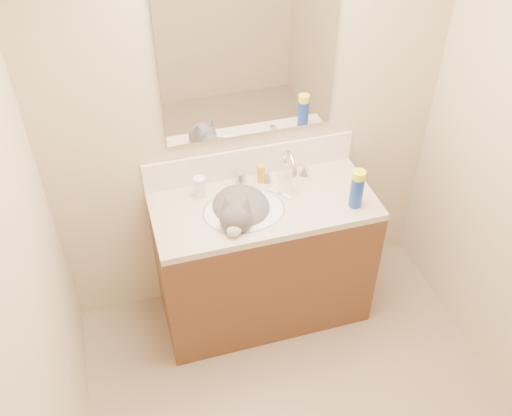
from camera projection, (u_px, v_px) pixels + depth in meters
room_shell at (350, 238)px, 1.92m from camera, size 2.24×2.54×2.52m
vanity_cabinet at (263, 262)px, 3.33m from camera, size 1.20×0.55×0.82m
counter_slab at (264, 206)px, 3.05m from camera, size 1.20×0.55×0.04m
basin at (244, 221)px, 3.04m from camera, size 0.45×0.36×0.14m
faucet at (288, 170)px, 3.12m from camera, size 0.28×0.20×0.21m
cat at (241, 213)px, 3.01m from camera, size 0.44×0.49×0.34m
backsplash at (251, 162)px, 3.17m from camera, size 1.20×0.02×0.18m
mirror at (250, 64)px, 2.79m from camera, size 0.90×0.02×0.80m
pill_bottle at (200, 187)px, 3.05m from camera, size 0.08×0.08×0.12m
pill_label at (200, 189)px, 3.06m from camera, size 0.07×0.07×0.04m
silver_jar at (241, 177)px, 3.16m from camera, size 0.07×0.07×0.06m
amber_bottle at (261, 174)px, 3.15m from camera, size 0.06×0.06×0.11m
toothbrush at (280, 194)px, 3.09m from camera, size 0.11×0.13×0.01m
toothbrush_head at (280, 194)px, 3.09m from camera, size 0.03×0.03×0.02m
spray_can at (357, 191)px, 2.97m from camera, size 0.09×0.09×0.19m
spray_cap at (359, 175)px, 2.90m from camera, size 0.09×0.09×0.04m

